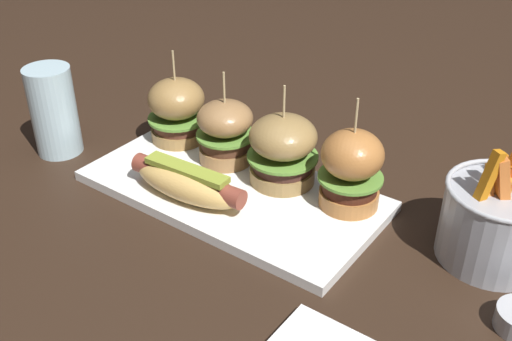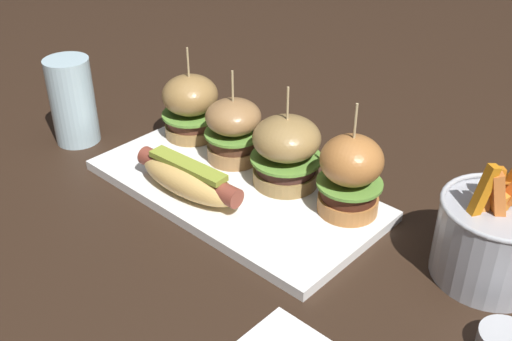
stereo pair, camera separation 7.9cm
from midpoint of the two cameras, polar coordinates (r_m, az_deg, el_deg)
name	(u,v)px [view 2 (the right image)]	position (r m, az deg, el deg)	size (l,w,h in m)	color
ground_plane	(234,193)	(0.84, 0.64, -2.24)	(3.00, 3.00, 0.00)	black
platter_main	(234,189)	(0.83, 0.64, -1.84)	(0.41, 0.20, 0.01)	white
hot_dog	(188,178)	(0.80, -3.58, -0.79)	(0.17, 0.06, 0.05)	#E2B160
slider_far_left	(191,106)	(0.93, -3.75, 6.02)	(0.09, 0.09, 0.14)	olive
slider_center_left	(234,130)	(0.87, 0.47, 3.77)	(0.08, 0.08, 0.14)	#996E43
slider_center_right	(286,151)	(0.81, 5.62, 1.77)	(0.10, 0.10, 0.14)	olive
slider_far_right	(350,175)	(0.77, 11.76, -0.46)	(0.08, 0.08, 0.15)	#B47138
fries_bucket	(494,238)	(0.74, 24.33, -5.90)	(0.13, 0.13, 0.15)	#A8AAB2
water_glass	(72,101)	(0.97, -14.62, 6.26)	(0.07, 0.07, 0.14)	silver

